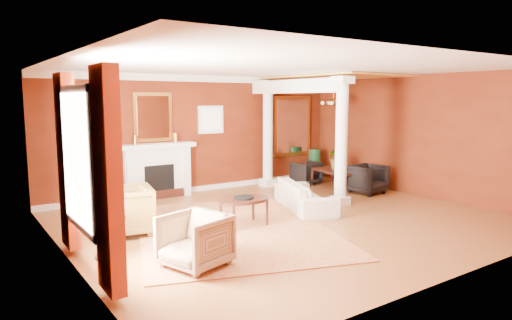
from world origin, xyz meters
TOP-DOWN VIEW (x-y plane):
  - ground at (0.00, 0.00)m, footprint 8.00×8.00m
  - room_shell at (0.00, 0.00)m, footprint 8.04×7.04m
  - fireplace at (-1.30, 3.32)m, footprint 1.85×0.42m
  - overmantel_mirror at (-1.30, 3.45)m, footprint 0.95×0.07m
  - flank_window_left at (-2.85, 3.46)m, footprint 0.70×0.07m
  - flank_window_right at (0.25, 3.46)m, footprint 0.70×0.07m
  - left_window at (-3.89, -0.60)m, footprint 0.21×2.55m
  - column_front at (1.70, 0.30)m, footprint 0.36×0.36m
  - column_back at (1.70, 3.00)m, footprint 0.36×0.36m
  - header_beam at (1.70, 1.90)m, footprint 0.30×3.20m
  - amber_ceiling at (2.85, 1.75)m, footprint 2.30×3.40m
  - dining_mirror at (2.90, 3.45)m, footprint 1.30×0.07m
  - chandelier at (2.90, 1.80)m, footprint 0.60×0.62m
  - crown_trim at (0.00, 3.46)m, footprint 8.00×0.08m
  - base_trim at (0.00, 3.46)m, footprint 8.00×0.08m
  - rug at (-1.20, 0.04)m, footprint 4.52×5.21m
  - sofa at (0.84, 0.49)m, footprint 1.26×2.06m
  - armchair_leopard at (-2.91, 0.83)m, footprint 1.01×1.06m
  - armchair_stripe at (-2.62, -1.24)m, footprint 0.96×1.00m
  - coffee_table at (-0.94, 0.11)m, footprint 1.03×1.03m
  - coffee_book at (-0.92, 0.10)m, footprint 0.13×0.09m
  - side_table at (-3.50, -0.18)m, footprint 0.53×0.53m
  - dining_table at (2.97, 1.67)m, footprint 0.75×1.51m
  - dining_chair_near at (3.17, 0.84)m, footprint 0.83×0.78m
  - dining_chair_far at (2.77, 2.68)m, footprint 0.69×0.65m
  - green_urn at (3.36, 3.00)m, footprint 0.38×0.38m
  - potted_plant at (3.01, 1.71)m, footprint 0.72×0.76m

SIDE VIEW (x-z plane):
  - ground at x=0.00m, z-range 0.00..0.00m
  - rug at x=-1.20m, z-range 0.00..0.02m
  - base_trim at x=0.00m, z-range 0.00..0.12m
  - dining_chair_far at x=2.77m, z-range 0.00..0.68m
  - green_urn at x=3.36m, z-range -0.10..0.81m
  - sofa at x=0.84m, z-range 0.00..0.77m
  - dining_chair_near at x=3.17m, z-range 0.00..0.79m
  - dining_table at x=2.97m, z-range 0.00..0.81m
  - armchair_stripe at x=-2.62m, z-range 0.00..0.83m
  - armchair_leopard at x=-2.91m, z-range 0.00..0.93m
  - coffee_table at x=-0.94m, z-range 0.21..0.73m
  - coffee_book at x=-0.92m, z-range 0.52..0.72m
  - fireplace at x=-1.30m, z-range 0.00..1.29m
  - side_table at x=-3.50m, z-range 0.21..1.54m
  - potted_plant at x=3.01m, z-range 0.81..1.30m
  - left_window at x=-3.89m, z-range 0.12..2.72m
  - column_front at x=1.70m, z-range 0.03..2.83m
  - column_back at x=1.70m, z-range 0.03..2.83m
  - dining_mirror at x=2.90m, z-range 0.70..2.40m
  - flank_window_left at x=-2.85m, z-range 1.45..2.15m
  - flank_window_right at x=0.25m, z-range 1.45..2.15m
  - overmantel_mirror at x=-1.30m, z-range 1.33..2.47m
  - room_shell at x=0.00m, z-range 0.56..3.48m
  - chandelier at x=2.90m, z-range 1.87..2.62m
  - header_beam at x=1.70m, z-range 2.46..2.78m
  - crown_trim at x=0.00m, z-range 2.74..2.90m
  - amber_ceiling at x=2.85m, z-range 2.85..2.89m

